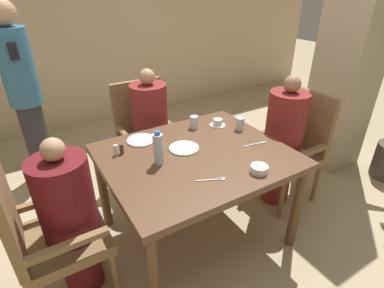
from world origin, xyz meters
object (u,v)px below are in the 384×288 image
Objects in this scene: diner_in_left_chair at (70,219)px; glass_tall_near at (194,122)px; plate_main_right at (141,140)px; chair_right_side at (294,144)px; plate_main_left at (184,148)px; standing_host at (24,92)px; glass_tall_mid at (240,124)px; diner_in_right_chair at (283,141)px; chair_far_side at (145,131)px; chair_left_side at (45,232)px; bowl_small at (259,169)px; water_bottle at (158,149)px; diner_in_far_chair at (151,130)px; teacup_with_saucer at (218,123)px.

diner_in_left_chair reaches higher than glass_tall_near.
plate_main_right is 2.14× the size of glass_tall_near.
plate_main_left is at bearing 174.62° from chair_right_side.
plate_main_right is at bearing 178.48° from glass_tall_near.
glass_tall_mid is (1.41, -1.38, -0.11)m from standing_host.
diner_in_right_chair reaches higher than plate_main_right.
chair_far_side is 0.65m from plate_main_right.
standing_host is 1.68m from plate_main_left.
chair_right_side is (2.04, 0.00, 0.00)m from chair_left_side.
bowl_small is (-0.66, -0.40, 0.17)m from diner_in_right_chair.
glass_tall_mid is at bearing 164.40° from chair_right_side.
bowl_small is at bearing -18.03° from chair_left_side.
diner_in_left_chair is 1.90m from chair_right_side.
chair_left_side is 1.01m from plate_main_left.
glass_tall_near reaches higher than plate_main_right.
chair_left_side is at bearing -174.60° from glass_tall_mid.
chair_far_side is 0.85× the size of diner_in_right_chair.
glass_tall_mid is (0.78, 0.12, -0.06)m from water_bottle.
standing_host is (-0.91, 0.60, 0.38)m from chair_far_side.
water_bottle is at bearing -161.22° from plate_main_left.
chair_far_side is at bearing 46.61° from diner_in_left_chair.
diner_in_left_chair is 1.75m from diner_in_right_chair.
plate_main_right is 0.92× the size of water_bottle.
diner_in_far_chair is at bearing 138.33° from diner_in_right_chair.
diner_in_right_chair is 10.57× the size of bowl_small.
plate_main_right is at bearing -121.91° from diner_in_far_chair.
standing_host reaches higher than water_bottle.
diner_in_far_chair is at bearing 41.67° from diner_in_left_chair.
plate_main_left is 0.35m from plate_main_right.
diner_in_far_chair is 1.17m from diner_in_right_chair.
bowl_small is at bearing -117.98° from glass_tall_mid.
plate_main_right is at bearing 163.21° from glass_tall_mid.
chair_left_side is 1.38m from chair_far_side.
diner_in_right_chair is 1.20m from plate_main_right.
diner_in_far_chair reaches higher than diner_in_left_chair.
glass_tall_mid is at bearing -53.57° from teacup_with_saucer.
diner_in_right_chair is at bearing 31.36° from bowl_small.
plate_main_right is (-1.13, 0.37, 0.15)m from diner_in_right_chair.
glass_tall_mid is (0.76, -0.23, 0.04)m from plate_main_right.
diner_in_far_chair is 0.65m from teacup_with_saucer.
glass_tall_near is 0.37m from glass_tall_mid.
diner_in_right_chair is 11.64× the size of glass_tall_mid.
standing_host reaches higher than chair_right_side.
chair_left_side is 0.81m from water_bottle.
chair_left_side is 1.90m from diner_in_right_chair.
teacup_with_saucer is 0.73m from water_bottle.
chair_left_side is 4.25× the size of water_bottle.
chair_far_side is 9.89× the size of glass_tall_near.
diner_in_far_chair reaches higher than chair_far_side.
diner_in_far_chair is 0.83m from glass_tall_mid.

